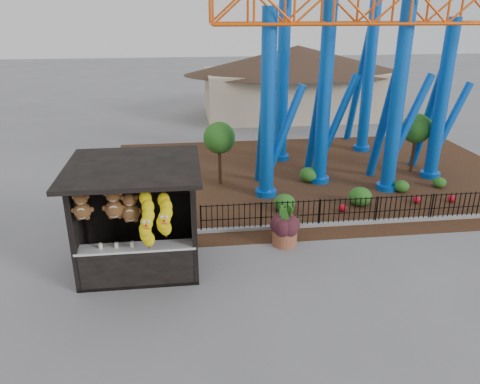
{
  "coord_description": "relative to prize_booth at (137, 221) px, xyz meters",
  "views": [
    {
      "loc": [
        -1.63,
        -10.91,
        7.0
      ],
      "look_at": [
        -0.1,
        1.5,
        2.0
      ],
      "focal_mm": 35.0,
      "sensor_mm": 36.0,
      "label": 1
    }
  ],
  "objects": [
    {
      "name": "curb",
      "position": [
        7.0,
        2.1,
        -1.48
      ],
      "size": [
        18.0,
        0.18,
        0.12
      ],
      "primitive_type": "cube",
      "color": "gray",
      "rests_on": "ground"
    },
    {
      "name": "roller_coaster",
      "position": [
        8.12,
        7.33,
        4.9
      ],
      "size": [
        11.0,
        6.37,
        10.82
      ],
      "color": "blue",
      "rests_on": "ground"
    },
    {
      "name": "planter_foliage",
      "position": [
        4.37,
        1.0,
        -0.66
      ],
      "size": [
        0.7,
        0.7,
        0.64
      ],
      "primitive_type": "ellipsoid",
      "color": "#37161C",
      "rests_on": "terracotta_planter"
    },
    {
      "name": "picket_fence",
      "position": [
        7.9,
        2.1,
        -1.04
      ],
      "size": [
        12.2,
        0.06,
        1.0
      ],
      "primitive_type": null,
      "color": "black",
      "rests_on": "ground"
    },
    {
      "name": "potted_plant",
      "position": [
        4.6,
        1.41,
        -1.05
      ],
      "size": [
        1.11,
        1.04,
        0.98
      ],
      "primitive_type": "imported",
      "rotation": [
        0.0,
        0.0,
        -0.38
      ],
      "color": "#2A5A1A",
      "rests_on": "ground"
    },
    {
      "name": "terracotta_planter",
      "position": [
        4.37,
        1.0,
        -1.26
      ],
      "size": [
        0.94,
        0.94,
        0.56
      ],
      "primitive_type": "cylinder",
      "rotation": [
        0.0,
        0.0,
        -0.23
      ],
      "color": "#945036",
      "rests_on": "ground"
    },
    {
      "name": "pavilion",
      "position": [
        9.0,
        19.1,
        1.53
      ],
      "size": [
        15.0,
        15.0,
        4.8
      ],
      "color": "#BFAD8C",
      "rests_on": "ground"
    },
    {
      "name": "mulch_bed",
      "position": [
        7.0,
        7.1,
        -1.53
      ],
      "size": [
        18.0,
        12.0,
        0.02
      ],
      "primitive_type": "cube",
      "color": "#331E11",
      "rests_on": "ground"
    },
    {
      "name": "landscaping",
      "position": [
        7.41,
        4.44,
        -1.23
      ],
      "size": [
        7.49,
        3.72,
        0.69
      ],
      "color": "#255B1A",
      "rests_on": "mulch_bed"
    },
    {
      "name": "ground",
      "position": [
        3.0,
        -0.9,
        -1.54
      ],
      "size": [
        120.0,
        120.0,
        0.0
      ],
      "primitive_type": "plane",
      "color": "slate",
      "rests_on": "ground"
    },
    {
      "name": "prize_booth",
      "position": [
        0.0,
        0.0,
        0.0
      ],
      "size": [
        3.5,
        3.4,
        3.12
      ],
      "color": "black",
      "rests_on": "ground"
    }
  ]
}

